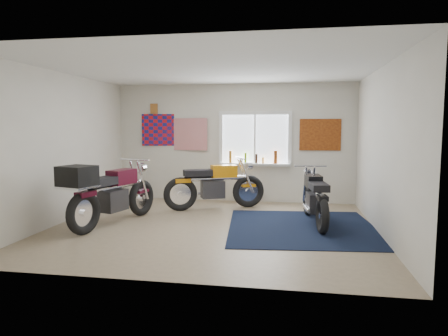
% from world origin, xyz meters
% --- Properties ---
extents(ground, '(5.50, 5.50, 0.00)m').
position_xyz_m(ground, '(0.00, 0.00, 0.00)').
color(ground, '#9E896B').
rests_on(ground, ground).
extents(room_shell, '(5.50, 5.50, 5.50)m').
position_xyz_m(room_shell, '(0.00, 0.00, 1.64)').
color(room_shell, white).
rests_on(room_shell, ground).
extents(navy_rug, '(2.74, 2.83, 0.01)m').
position_xyz_m(navy_rug, '(1.53, 0.21, 0.01)').
color(navy_rug, black).
rests_on(navy_rug, ground).
extents(window_assembly, '(1.66, 0.17, 1.26)m').
position_xyz_m(window_assembly, '(0.50, 2.47, 1.37)').
color(window_assembly, white).
rests_on(window_assembly, room_shell).
extents(oil_bottles, '(1.11, 0.09, 0.30)m').
position_xyz_m(oil_bottles, '(0.53, 2.40, 1.03)').
color(oil_bottles, brown).
rests_on(oil_bottles, window_assembly).
extents(flag_display, '(1.60, 0.10, 1.17)m').
position_xyz_m(flag_display, '(-1.90, 2.48, 2.15)').
color(flag_display, red).
rests_on(flag_display, room_shell).
extents(triumph_poster, '(0.90, 0.03, 0.70)m').
position_xyz_m(triumph_poster, '(1.95, 2.48, 1.55)').
color(triumph_poster, '#A54C14').
rests_on(triumph_poster, room_shell).
extents(yellow_triumph, '(2.04, 1.04, 1.10)m').
position_xyz_m(yellow_triumph, '(-0.25, 1.50, 0.48)').
color(yellow_triumph, black).
rests_on(yellow_triumph, ground).
extents(black_chrome_bike, '(0.60, 1.98, 1.02)m').
position_xyz_m(black_chrome_bike, '(1.75, 0.53, 0.45)').
color(black_chrome_bike, black).
rests_on(black_chrome_bike, navy_rug).
extents(maroon_tourer, '(1.01, 2.22, 1.14)m').
position_xyz_m(maroon_tourer, '(-1.80, -0.25, 0.59)').
color(maroon_tourer, black).
rests_on(maroon_tourer, ground).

